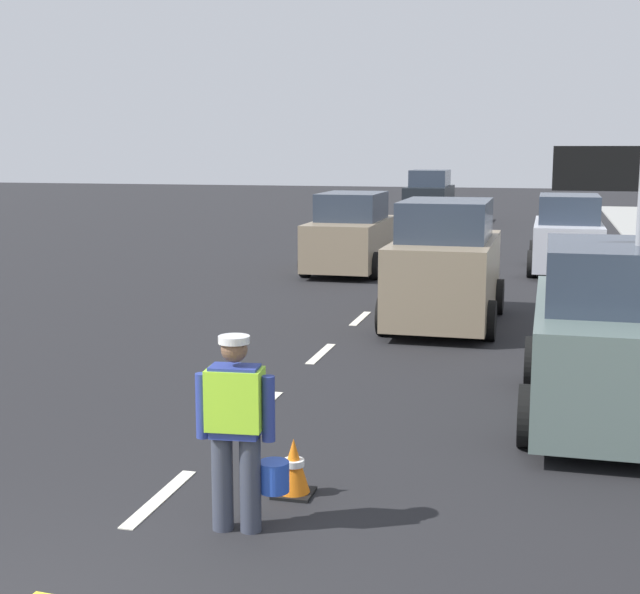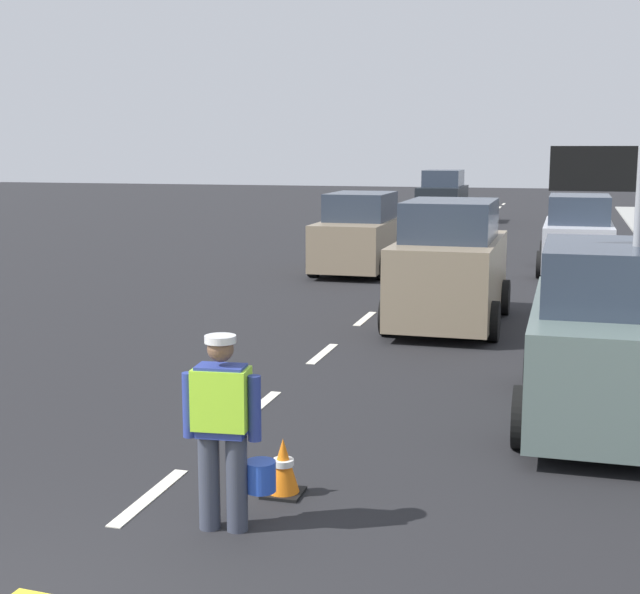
{
  "view_description": "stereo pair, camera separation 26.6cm",
  "coord_description": "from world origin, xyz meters",
  "px_view_note": "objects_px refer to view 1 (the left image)",
  "views": [
    {
      "loc": [
        3.35,
        -4.45,
        3.18
      ],
      "look_at": [
        0.27,
        7.56,
        1.1
      ],
      "focal_mm": 50.03,
      "sensor_mm": 36.0,
      "label": 1
    },
    {
      "loc": [
        3.6,
        -4.38,
        3.18
      ],
      "look_at": [
        0.27,
        7.56,
        1.1
      ],
      "focal_mm": 50.03,
      "sensor_mm": 36.0,
      "label": 2
    }
  ],
  "objects_px": {
    "road_worker": "(238,423)",
    "car_outgoing_ahead": "(445,267)",
    "traffic_cone_near": "(294,467)",
    "car_parked_far": "(568,236)",
    "car_parked_curbside": "(611,339)",
    "car_oncoming_third": "(429,198)",
    "car_oncoming_second": "(351,235)",
    "lane_direction_sign": "(619,218)"
  },
  "relations": [
    {
      "from": "road_worker",
      "to": "car_outgoing_ahead",
      "type": "bearing_deg",
      "value": 86.03
    },
    {
      "from": "traffic_cone_near",
      "to": "car_parked_far",
      "type": "height_order",
      "value": "car_parked_far"
    },
    {
      "from": "car_parked_curbside",
      "to": "car_parked_far",
      "type": "bearing_deg",
      "value": 91.16
    },
    {
      "from": "car_parked_far",
      "to": "road_worker",
      "type": "bearing_deg",
      "value": -99.72
    },
    {
      "from": "car_oncoming_third",
      "to": "car_oncoming_second",
      "type": "relative_size",
      "value": 0.99
    },
    {
      "from": "car_outgoing_ahead",
      "to": "car_oncoming_second",
      "type": "height_order",
      "value": "car_outgoing_ahead"
    },
    {
      "from": "traffic_cone_near",
      "to": "car_oncoming_third",
      "type": "distance_m",
      "value": 31.21
    },
    {
      "from": "traffic_cone_near",
      "to": "car_oncoming_third",
      "type": "bearing_deg",
      "value": 95.19
    },
    {
      "from": "lane_direction_sign",
      "to": "car_outgoing_ahead",
      "type": "bearing_deg",
      "value": 114.62
    },
    {
      "from": "lane_direction_sign",
      "to": "traffic_cone_near",
      "type": "distance_m",
      "value": 4.7
    },
    {
      "from": "road_worker",
      "to": "lane_direction_sign",
      "type": "distance_m",
      "value": 5.18
    },
    {
      "from": "car_oncoming_third",
      "to": "car_parked_curbside",
      "type": "height_order",
      "value": "car_oncoming_third"
    },
    {
      "from": "car_outgoing_ahead",
      "to": "car_parked_curbside",
      "type": "bearing_deg",
      "value": -64.46
    },
    {
      "from": "traffic_cone_near",
      "to": "car_oncoming_second",
      "type": "relative_size",
      "value": 0.13
    },
    {
      "from": "traffic_cone_near",
      "to": "car_parked_far",
      "type": "bearing_deg",
      "value": 80.57
    },
    {
      "from": "traffic_cone_near",
      "to": "car_outgoing_ahead",
      "type": "distance_m",
      "value": 8.54
    },
    {
      "from": "road_worker",
      "to": "car_oncoming_second",
      "type": "distance_m",
      "value": 15.97
    },
    {
      "from": "traffic_cone_near",
      "to": "car_oncoming_third",
      "type": "relative_size",
      "value": 0.13
    },
    {
      "from": "car_parked_curbside",
      "to": "car_oncoming_second",
      "type": "distance_m",
      "value": 13.05
    },
    {
      "from": "traffic_cone_near",
      "to": "car_parked_curbside",
      "type": "relative_size",
      "value": 0.13
    },
    {
      "from": "road_worker",
      "to": "traffic_cone_near",
      "type": "bearing_deg",
      "value": 74.92
    },
    {
      "from": "road_worker",
      "to": "car_parked_far",
      "type": "bearing_deg",
      "value": 80.28
    },
    {
      "from": "lane_direction_sign",
      "to": "car_outgoing_ahead",
      "type": "xyz_separation_m",
      "value": [
        -2.53,
        5.53,
        -1.35
      ]
    },
    {
      "from": "car_parked_curbside",
      "to": "car_parked_far",
      "type": "height_order",
      "value": "car_parked_curbside"
    },
    {
      "from": "traffic_cone_near",
      "to": "lane_direction_sign",
      "type": "bearing_deg",
      "value": 45.12
    },
    {
      "from": "car_parked_far",
      "to": "car_parked_curbside",
      "type": "bearing_deg",
      "value": -88.84
    },
    {
      "from": "lane_direction_sign",
      "to": "traffic_cone_near",
      "type": "height_order",
      "value": "lane_direction_sign"
    },
    {
      "from": "road_worker",
      "to": "car_outgoing_ahead",
      "type": "height_order",
      "value": "car_outgoing_ahead"
    },
    {
      "from": "car_oncoming_third",
      "to": "car_parked_curbside",
      "type": "bearing_deg",
      "value": -78.29
    },
    {
      "from": "car_outgoing_ahead",
      "to": "car_parked_curbside",
      "type": "height_order",
      "value": "car_outgoing_ahead"
    },
    {
      "from": "lane_direction_sign",
      "to": "car_parked_far",
      "type": "height_order",
      "value": "lane_direction_sign"
    },
    {
      "from": "car_oncoming_third",
      "to": "car_parked_far",
      "type": "xyz_separation_m",
      "value": [
        5.52,
        -14.85,
        -0.12
      ]
    },
    {
      "from": "car_outgoing_ahead",
      "to": "car_oncoming_third",
      "type": "bearing_deg",
      "value": 98.17
    },
    {
      "from": "car_oncoming_third",
      "to": "car_parked_far",
      "type": "height_order",
      "value": "car_oncoming_third"
    },
    {
      "from": "road_worker",
      "to": "car_parked_far",
      "type": "xyz_separation_m",
      "value": [
        2.92,
        17.08,
        -0.01
      ]
    },
    {
      "from": "lane_direction_sign",
      "to": "car_oncoming_second",
      "type": "xyz_separation_m",
      "value": [
        -5.69,
        11.96,
        -1.46
      ]
    },
    {
      "from": "car_outgoing_ahead",
      "to": "traffic_cone_near",
      "type": "bearing_deg",
      "value": -92.83
    },
    {
      "from": "car_oncoming_third",
      "to": "road_worker",
      "type": "bearing_deg",
      "value": -85.35
    },
    {
      "from": "road_worker",
      "to": "car_oncoming_second",
      "type": "relative_size",
      "value": 0.41
    },
    {
      "from": "car_parked_far",
      "to": "car_oncoming_second",
      "type": "bearing_deg",
      "value": -166.52
    },
    {
      "from": "car_oncoming_third",
      "to": "car_oncoming_second",
      "type": "distance_m",
      "value": 16.15
    },
    {
      "from": "car_oncoming_second",
      "to": "car_parked_curbside",
      "type": "bearing_deg",
      "value": -64.14
    }
  ]
}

